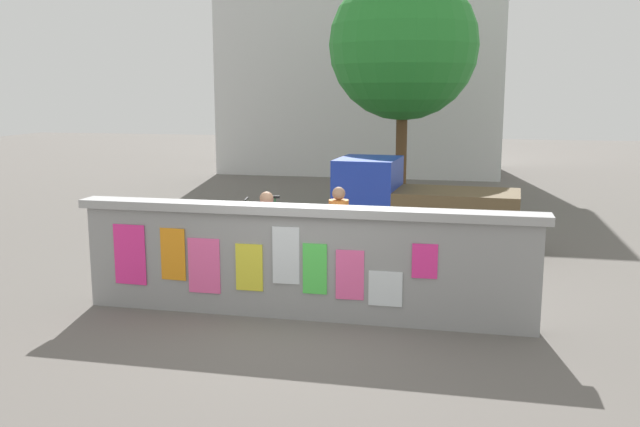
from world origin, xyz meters
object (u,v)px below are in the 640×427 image
Objects in this scene: auto_rickshaw_truck at (416,206)px; tree_roadside at (403,46)px; motorcycle at (202,247)px; bicycle_near at (268,222)px; person_walking at (339,224)px; person_bystander at (267,231)px.

tree_roadside is at bearing 98.90° from auto_rickshaw_truck.
auto_rickshaw_truck is 1.94× the size of motorcycle.
motorcycle is (-3.56, -2.57, -0.44)m from auto_rickshaw_truck.
bicycle_near is 1.04× the size of person_walking.
auto_rickshaw_truck is at bearing -81.10° from tree_roadside.
person_bystander reaches higher than bicycle_near.
auto_rickshaw_truck reaches higher than motorcycle.
motorcycle is at bearing -108.04° from tree_roadside.
auto_rickshaw_truck is 2.28× the size of person_bystander.
tree_roadside reaches higher than person_bystander.
bicycle_near is 3.95m from person_bystander.
auto_rickshaw_truck is 2.28× the size of person_walking.
auto_rickshaw_truck is 6.71m from tree_roadside.
motorcycle is 9.51m from tree_roadside.
person_walking and person_bystander have the same top height.
person_walking reaches higher than bicycle_near.
person_bystander is at bearing -73.58° from bicycle_near.
tree_roadside is (2.68, 8.23, 3.94)m from motorcycle.
person_walking is at bearing -54.44° from bicycle_near.
tree_roadside is at bearing 71.96° from motorcycle.
person_walking is at bearing -112.84° from auto_rickshaw_truck.
person_walking reaches higher than motorcycle.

